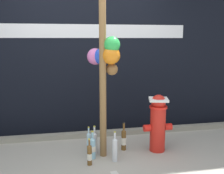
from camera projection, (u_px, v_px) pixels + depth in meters
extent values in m
plane|color=#ADA899|center=(99.00, 170.00, 3.27)|extent=(14.00, 14.00, 0.00)
cube|color=black|center=(85.00, 13.00, 4.37)|extent=(10.00, 0.20, 3.95)
cube|color=silver|center=(79.00, 31.00, 4.30)|extent=(3.57, 0.01, 0.22)
cube|color=gray|center=(89.00, 134.00, 4.36)|extent=(8.00, 0.12, 0.08)
cylinder|color=olive|center=(103.00, 48.00, 3.41)|extent=(0.09, 0.09, 2.91)
sphere|color=#D66BB2|center=(95.00, 57.00, 3.61)|extent=(0.22, 0.22, 0.22)
sphere|color=orange|center=(111.00, 55.00, 3.44)|extent=(0.24, 0.24, 0.24)
sphere|color=blue|center=(102.00, 56.00, 3.56)|extent=(0.22, 0.22, 0.22)
sphere|color=green|center=(112.00, 45.00, 3.40)|extent=(0.21, 0.21, 0.21)
sphere|color=brown|center=(112.00, 69.00, 3.52)|extent=(0.16, 0.16, 0.16)
sphere|color=brown|center=(112.00, 60.00, 3.50)|extent=(0.11, 0.11, 0.11)
sphere|color=brown|center=(109.00, 57.00, 3.49)|extent=(0.05, 0.05, 0.05)
sphere|color=brown|center=(115.00, 57.00, 3.50)|extent=(0.05, 0.05, 0.05)
sphere|color=brown|center=(113.00, 60.00, 3.46)|extent=(0.04, 0.04, 0.04)
cylinder|color=red|center=(158.00, 129.00, 3.78)|extent=(0.21, 0.21, 0.62)
cylinder|color=red|center=(158.00, 107.00, 3.72)|extent=(0.25, 0.25, 0.03)
sphere|color=red|center=(158.00, 102.00, 3.71)|extent=(0.20, 0.20, 0.20)
cylinder|color=red|center=(147.00, 128.00, 3.74)|extent=(0.10, 0.10, 0.10)
cylinder|color=red|center=(168.00, 127.00, 3.80)|extent=(0.10, 0.10, 0.10)
cube|color=white|center=(159.00, 100.00, 3.70)|extent=(0.32, 0.32, 0.03)
cylinder|color=silver|center=(115.00, 151.00, 3.47)|extent=(0.07, 0.07, 0.29)
cone|color=silver|center=(115.00, 139.00, 3.44)|extent=(0.07, 0.07, 0.03)
cylinder|color=silver|center=(115.00, 135.00, 3.44)|extent=(0.02, 0.02, 0.07)
cylinder|color=gold|center=(115.00, 132.00, 3.43)|extent=(0.03, 0.03, 0.01)
cylinder|color=brown|center=(90.00, 156.00, 3.37)|extent=(0.06, 0.06, 0.25)
cone|color=brown|center=(89.00, 145.00, 3.35)|extent=(0.06, 0.06, 0.02)
cylinder|color=brown|center=(89.00, 142.00, 3.34)|extent=(0.02, 0.02, 0.06)
cylinder|color=silver|center=(90.00, 157.00, 3.37)|extent=(0.06, 0.06, 0.08)
cylinder|color=gold|center=(89.00, 139.00, 3.33)|extent=(0.03, 0.03, 0.01)
cylinder|color=brown|center=(124.00, 141.00, 3.83)|extent=(0.07, 0.07, 0.28)
cone|color=brown|center=(124.00, 130.00, 3.80)|extent=(0.07, 0.07, 0.03)
cylinder|color=brown|center=(124.00, 126.00, 3.79)|extent=(0.03, 0.03, 0.10)
cylinder|color=silver|center=(124.00, 141.00, 3.83)|extent=(0.07, 0.07, 0.11)
cylinder|color=black|center=(124.00, 123.00, 3.78)|extent=(0.03, 0.03, 0.01)
cylinder|color=silver|center=(95.00, 144.00, 3.70)|extent=(0.07, 0.07, 0.28)
cone|color=silver|center=(94.00, 133.00, 3.67)|extent=(0.07, 0.07, 0.03)
cylinder|color=silver|center=(94.00, 130.00, 3.66)|extent=(0.03, 0.03, 0.08)
cylinder|color=gold|center=(94.00, 126.00, 3.65)|extent=(0.03, 0.03, 0.01)
cylinder|color=#B2DBEA|center=(89.00, 143.00, 3.74)|extent=(0.06, 0.06, 0.27)
cone|color=#B2DBEA|center=(89.00, 133.00, 3.72)|extent=(0.06, 0.06, 0.02)
cylinder|color=#B2DBEA|center=(89.00, 130.00, 3.71)|extent=(0.02, 0.02, 0.07)
cylinder|color=gold|center=(89.00, 127.00, 3.70)|extent=(0.03, 0.03, 0.01)
cylinder|color=#93CCE0|center=(93.00, 149.00, 3.56)|extent=(0.08, 0.08, 0.26)
cone|color=#93CCE0|center=(92.00, 138.00, 3.53)|extent=(0.08, 0.08, 0.03)
cylinder|color=#93CCE0|center=(92.00, 135.00, 3.53)|extent=(0.03, 0.03, 0.07)
cylinder|color=silver|center=(93.00, 149.00, 3.56)|extent=(0.08, 0.08, 0.07)
cylinder|color=gold|center=(92.00, 132.00, 3.52)|extent=(0.04, 0.04, 0.01)
cube|color=silver|center=(115.00, 173.00, 3.17)|extent=(0.10, 0.13, 0.01)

